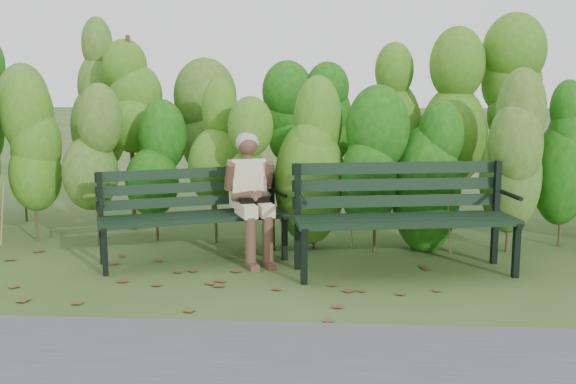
{
  "coord_description": "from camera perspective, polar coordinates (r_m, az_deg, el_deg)",
  "views": [
    {
      "loc": [
        0.39,
        -5.54,
        1.72
      ],
      "look_at": [
        0.0,
        0.35,
        0.75
      ],
      "focal_mm": 42.0,
      "sensor_mm": 36.0,
      "label": 1
    }
  ],
  "objects": [
    {
      "name": "hedge_band",
      "position": [
        7.43,
        0.77,
        5.76
      ],
      "size": [
        11.04,
        1.67,
        2.42
      ],
      "color": "#47381E",
      "rests_on": "ground"
    },
    {
      "name": "ground",
      "position": [
        5.82,
        -0.23,
        -7.87
      ],
      "size": [
        80.0,
        80.0,
        0.0
      ],
      "primitive_type": "plane",
      "color": "#324A1A"
    },
    {
      "name": "bench_left",
      "position": [
        6.57,
        -8.15,
        -1.28
      ],
      "size": [
        1.85,
        1.2,
        0.88
      ],
      "color": "black",
      "rests_on": "ground"
    },
    {
      "name": "seated_woman",
      "position": [
        6.49,
        -3.16,
        0.32
      ],
      "size": [
        0.56,
        0.76,
        1.24
      ],
      "color": "beige",
      "rests_on": "ground"
    },
    {
      "name": "bench_right",
      "position": [
        6.22,
        9.66,
        -1.35
      ],
      "size": [
        2.06,
        0.97,
        0.99
      ],
      "color": "black",
      "rests_on": "ground"
    },
    {
      "name": "leaf_litter",
      "position": [
        5.79,
        4.82,
        -7.96
      ],
      "size": [
        5.88,
        2.15,
        0.01
      ],
      "color": "brown",
      "rests_on": "ground"
    }
  ]
}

